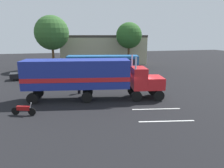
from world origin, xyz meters
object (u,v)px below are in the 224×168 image
motorcycle (24,110)px  tree_center (129,36)px  person_bystander (79,86)px  parked_bus (103,64)px  parked_car (26,74)px  tree_left (52,33)px  semi_truck (88,76)px

motorcycle → tree_center: size_ratio=0.22×
person_bystander → parked_bus: bearing=62.2°
parked_car → tree_left: size_ratio=0.45×
parked_bus → tree_center: bearing=50.2°
parked_bus → tree_left: (-7.79, 9.84, 4.86)m
motorcycle → tree_left: 24.82m
person_bystander → motorcycle: (-5.08, -5.43, -0.41)m
parked_bus → tree_left: 13.46m
tree_center → person_bystander: bearing=-124.2°
parked_bus → tree_center: 11.96m
person_bystander → motorcycle: 7.45m
person_bystander → motorcycle: bearing=-133.1°
parked_bus → parked_car: bearing=174.0°
semi_truck → tree_center: 22.79m
person_bystander → parked_bus: 9.82m
parked_bus → motorcycle: bearing=-124.4°
semi_truck → parked_bus: 11.71m
tree_left → parked_car: bearing=-113.7°
semi_truck → parked_car: 14.65m
semi_truck → tree_center: (10.92, 19.62, 3.89)m
semi_truck → motorcycle: semi_truck is taller
parked_bus → motorcycle: parked_bus is taller
motorcycle → tree_center: (16.76, 22.62, 5.93)m
semi_truck → motorcycle: 6.87m
person_bystander → tree_center: bearing=55.8°
parked_car → tree_center: 20.87m
semi_truck → person_bystander: 3.03m
motorcycle → tree_left: size_ratio=0.20×
person_bystander → parked_car: person_bystander is taller
parked_bus → motorcycle: (-9.63, -14.06, -1.58)m
tree_center → parked_car: bearing=-158.6°
tree_center → semi_truck: bearing=-119.1°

